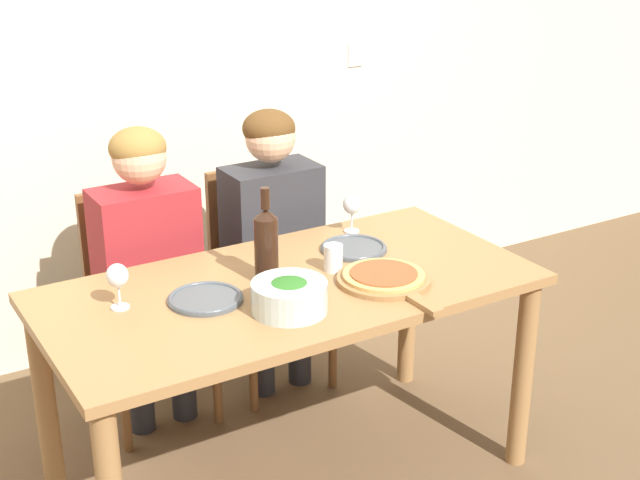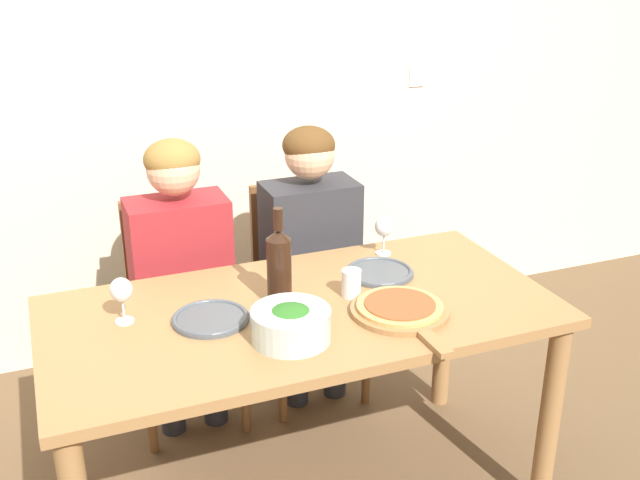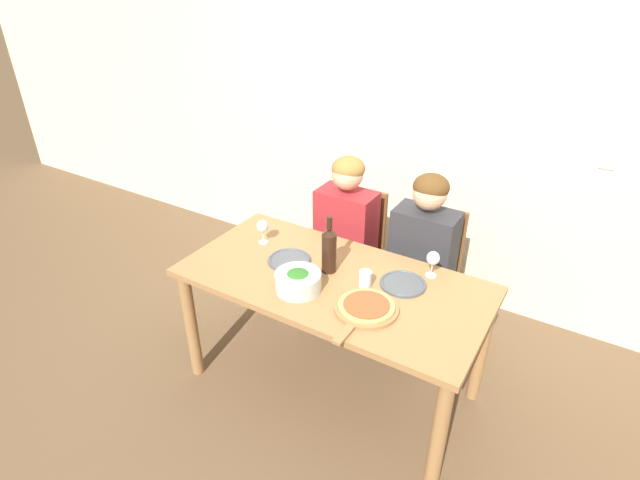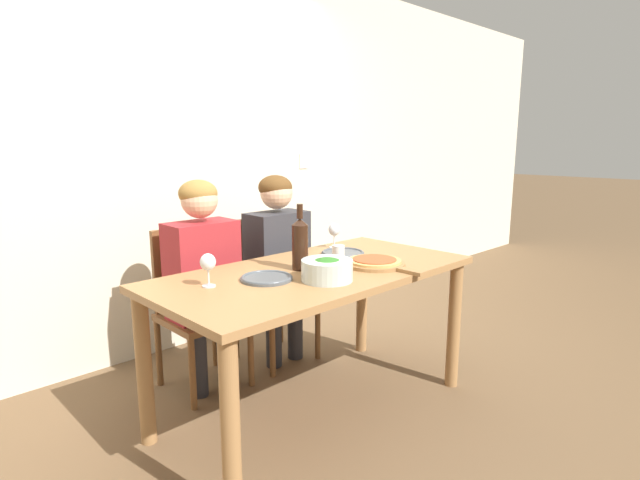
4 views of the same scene
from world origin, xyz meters
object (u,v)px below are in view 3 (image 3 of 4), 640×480
person_woman (345,228)px  wine_glass_right (433,259)px  dinner_plate_left (289,260)px  pizza_on_board (366,308)px  water_tumbler (365,279)px  dinner_plate_right (403,284)px  wine_bottle (329,249)px  person_man (422,250)px  chair_right (425,273)px  chair_left (352,251)px  broccoli_bowl (298,281)px  wine_glass_left (263,227)px

person_woman → wine_glass_right: person_woman is taller
dinner_plate_left → pizza_on_board: (0.58, -0.18, 0.01)m
pizza_on_board → water_tumbler: size_ratio=4.85×
dinner_plate_right → person_woman: bearing=142.0°
wine_bottle → person_man: bearing=59.8°
chair_right → dinner_plate_left: bearing=-128.7°
chair_left → person_man: size_ratio=0.76×
broccoli_bowl → water_tumbler: broccoli_bowl is taller
person_man → wine_glass_left: 0.98m
person_man → wine_glass_left: person_man is taller
dinner_plate_left → person_woman: bearing=87.2°
person_man → broccoli_bowl: (-0.37, -0.80, 0.10)m
person_man → water_tumbler: person_man is taller
chair_left → dinner_plate_right: size_ratio=3.77×
person_woman → water_tumbler: bearing=-53.1°
person_woman → broccoli_bowl: bearing=-78.3°
chair_right → pizza_on_board: (0.01, -0.89, 0.30)m
pizza_on_board → water_tumbler: water_tumbler is taller
chair_left → wine_glass_right: bearing=-31.5°
broccoli_bowl → water_tumbler: bearing=35.0°
person_woman → dinner_plate_right: bearing=-38.0°
wine_glass_left → chair_left: bearing=65.6°
broccoli_bowl → water_tumbler: size_ratio=2.54×
wine_bottle → pizza_on_board: 0.41m
chair_right → water_tumbler: chair_right is taller
wine_glass_left → wine_bottle: bearing=-6.7°
dinner_plate_left → wine_glass_right: wine_glass_right is taller
dinner_plate_left → broccoli_bowl: bearing=-46.1°
chair_right → person_woman: size_ratio=0.76×
chair_left → wine_bottle: bearing=-72.6°
person_man → dinner_plate_right: bearing=-81.3°
chair_left → person_woman: person_woman is taller
chair_right → broccoli_bowl: (-0.37, -0.91, 0.34)m
person_man → water_tumbler: size_ratio=12.77×
wine_bottle → person_woman: bearing=110.6°
chair_right → person_woman: (-0.54, -0.11, 0.24)m
water_tumbler → chair_left: bearing=122.3°
wine_glass_right → broccoli_bowl: bearing=-138.5°
broccoli_bowl → pizza_on_board: (0.38, 0.02, -0.04)m
dinner_plate_left → water_tumbler: water_tumbler is taller
wine_glass_right → wine_glass_left: bearing=-169.4°
wine_glass_left → wine_glass_right: bearing=10.6°
person_man → wine_glass_left: bearing=-148.4°
chair_left → person_woman: 0.26m
chair_right → dinner_plate_right: 0.67m
chair_right → dinner_plate_left: (-0.57, -0.71, 0.30)m
chair_right → person_man: bearing=-90.0°
wine_glass_right → water_tumbler: (-0.26, -0.28, -0.06)m
chair_right → chair_left: bearing=180.0°
pizza_on_board → dinner_plate_left: bearing=162.6°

